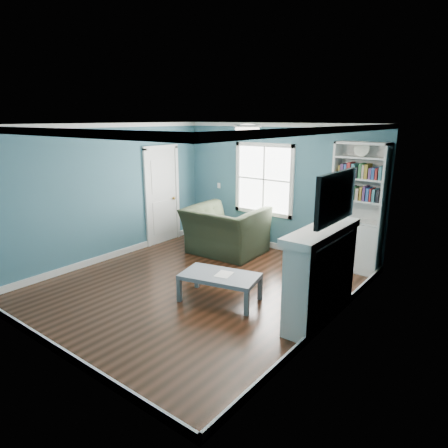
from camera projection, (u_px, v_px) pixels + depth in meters
The scene contains 13 objects.
floor at pixel (197, 286), 6.61m from camera, with size 5.00×5.00×0.00m, color black.
room_walls at pixel (195, 192), 6.20m from camera, with size 5.00×5.00×5.00m.
trim at pixel (195, 213), 6.29m from camera, with size 4.50×5.00×2.60m.
window at pixel (264, 179), 8.31m from camera, with size 1.40×0.06×1.50m.
bookshelf at pixel (357, 221), 7.08m from camera, with size 0.90×0.35×2.31m.
fireplace at pixel (322, 276), 5.37m from camera, with size 0.44×1.58×1.30m.
tv at pixel (336, 197), 5.02m from camera, with size 0.06×1.10×0.65m, color black.
door at pixel (162, 194), 8.72m from camera, with size 0.12×0.98×2.17m.
ceiling_fixture at pixel (247, 129), 5.50m from camera, with size 0.38×0.38×0.15m.
light_switch at pixel (219, 185), 9.09m from camera, with size 0.08×0.01×0.12m, color white.
recliner at pixel (225, 223), 8.04m from camera, with size 1.47×0.95×1.28m, color black.
coffee_table at pixel (220, 278), 6.00m from camera, with size 1.27×0.88×0.42m.
paper_sheet at pixel (224, 274), 5.99m from camera, with size 0.22×0.28×0.00m, color white.
Camera 1 is at (4.10, -4.56, 2.69)m, focal length 32.00 mm.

